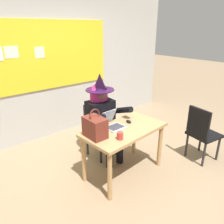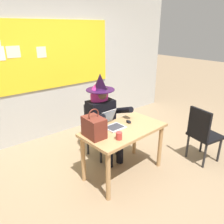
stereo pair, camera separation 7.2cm
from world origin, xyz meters
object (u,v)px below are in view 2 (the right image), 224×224
object	(u,v)px
chair_at_desk	(99,126)
handbag	(94,127)
desk_main	(124,136)
coffee_mug	(119,136)
computer_mouse	(129,122)
chair_extra_corner	(202,132)
person_costumed	(103,113)
laptop	(112,123)

from	to	relation	value
chair_at_desk	handbag	distance (m)	0.87
desk_main	coffee_mug	distance (m)	0.36
desk_main	computer_mouse	world-z (taller)	computer_mouse
desk_main	computer_mouse	distance (m)	0.25
handbag	chair_extra_corner	xyz separation A→B (m)	(1.61, -0.59, -0.35)
person_costumed	chair_extra_corner	size ratio (longest dim) A/B	1.53
desk_main	coffee_mug	world-z (taller)	coffee_mug
person_costumed	laptop	size ratio (longest dim) A/B	4.17
computer_mouse	desk_main	bearing A→B (deg)	-138.93
person_costumed	coffee_mug	size ratio (longest dim) A/B	14.56
chair_at_desk	computer_mouse	distance (m)	0.64
person_costumed	handbag	size ratio (longest dim) A/B	3.66
laptop	chair_extra_corner	size ratio (longest dim) A/B	0.37
desk_main	laptop	size ratio (longest dim) A/B	3.66
person_costumed	handbag	distance (m)	0.71
desk_main	handbag	world-z (taller)	handbag
laptop	computer_mouse	world-z (taller)	laptop
chair_extra_corner	chair_at_desk	bearing A→B (deg)	142.62
chair_at_desk	coffee_mug	xyz separation A→B (m)	(-0.30, -0.87, 0.28)
person_costumed	computer_mouse	xyz separation A→B (m)	(0.13, -0.45, -0.03)
desk_main	laptop	distance (m)	0.24
coffee_mug	chair_extra_corner	distance (m)	1.48
desk_main	chair_at_desk	world-z (taller)	chair_at_desk
person_costumed	computer_mouse	size ratio (longest dim) A/B	13.30
laptop	computer_mouse	distance (m)	0.28
desk_main	laptop	xyz separation A→B (m)	(-0.09, 0.16, 0.16)
chair_extra_corner	coffee_mug	bearing A→B (deg)	176.45
desk_main	coffee_mug	bearing A→B (deg)	-143.49
chair_at_desk	chair_extra_corner	distance (m)	1.64
desk_main	chair_at_desk	xyz separation A→B (m)	(0.05, 0.68, -0.12)
computer_mouse	handbag	xyz separation A→B (m)	(-0.64, -0.04, 0.12)
handbag	chair_at_desk	bearing A→B (deg)	50.74
coffee_mug	desk_main	bearing A→B (deg)	36.51
laptop	handbag	xyz separation A→B (m)	(-0.36, -0.09, 0.08)
handbag	coffee_mug	xyz separation A→B (m)	(0.20, -0.25, -0.09)
computer_mouse	handbag	size ratio (longest dim) A/B	0.28
chair_at_desk	laptop	xyz separation A→B (m)	(-0.14, -0.52, 0.28)
chair_at_desk	computer_mouse	size ratio (longest dim) A/B	8.54
chair_at_desk	coffee_mug	world-z (taller)	chair_at_desk
coffee_mug	person_costumed	bearing A→B (deg)	67.65
desk_main	person_costumed	size ratio (longest dim) A/B	0.88
handbag	chair_extra_corner	distance (m)	1.75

